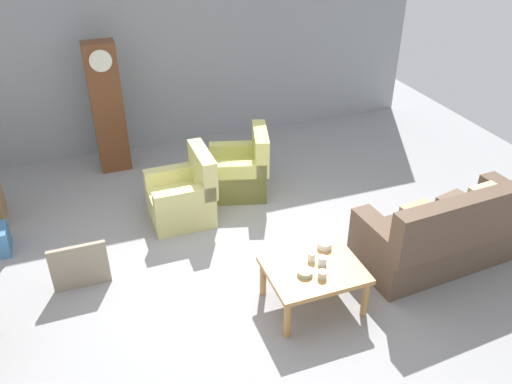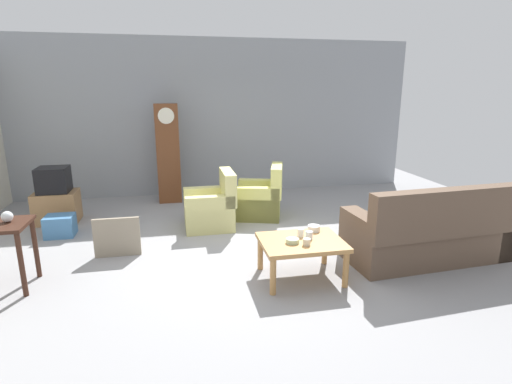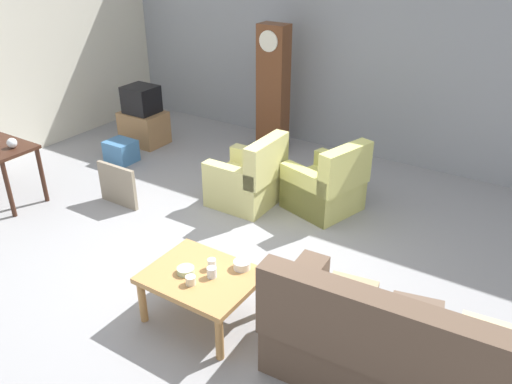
{
  "view_description": "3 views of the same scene",
  "coord_description": "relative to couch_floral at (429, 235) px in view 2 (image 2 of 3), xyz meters",
  "views": [
    {
      "loc": [
        -1.48,
        -4.38,
        3.85
      ],
      "look_at": [
        0.24,
        0.27,
        0.82
      ],
      "focal_mm": 36.7,
      "sensor_mm": 36.0,
      "label": 1
    },
    {
      "loc": [
        -0.94,
        -4.95,
        2.2
      ],
      "look_at": [
        0.17,
        0.37,
        0.78
      ],
      "focal_mm": 28.0,
      "sensor_mm": 36.0,
      "label": 2
    },
    {
      "loc": [
        2.86,
        -3.6,
        3.2
      ],
      "look_at": [
        0.16,
        0.59,
        0.6
      ],
      "focal_mm": 36.37,
      "sensor_mm": 36.0,
      "label": 3
    }
  ],
  "objects": [
    {
      "name": "ground_plane",
      "position": [
        -2.26,
        0.63,
        -0.36
      ],
      "size": [
        10.4,
        10.4,
        0.0
      ],
      "primitive_type": "plane",
      "color": "gray"
    },
    {
      "name": "grandfather_clock",
      "position": [
        -3.31,
        3.57,
        0.61
      ],
      "size": [
        0.44,
        0.3,
        1.92
      ],
      "color": "brown",
      "rests_on": "ground_plane"
    },
    {
      "name": "bowl_white_stacked",
      "position": [
        -1.54,
        0.12,
        0.16
      ],
      "size": [
        0.15,
        0.15,
        0.07
      ],
      "primitive_type": "cylinder",
      "color": "white",
      "rests_on": "coffee_table_wood"
    },
    {
      "name": "tv_crt",
      "position": [
        -5.18,
        2.67,
        0.38
      ],
      "size": [
        0.48,
        0.44,
        0.42
      ],
      "primitive_type": "cube",
      "color": "black",
      "rests_on": "tv_stand_cabinet"
    },
    {
      "name": "framed_picture_leaning",
      "position": [
        -4.0,
        0.96,
        -0.09
      ],
      "size": [
        0.6,
        0.05,
        0.54
      ],
      "primitive_type": "cube",
      "color": "gray",
      "rests_on": "ground_plane"
    },
    {
      "name": "cup_blue_rimmed",
      "position": [
        -1.69,
        -0.12,
        0.17
      ],
      "size": [
        0.08,
        0.08,
        0.09
      ],
      "primitive_type": "cylinder",
      "color": "silver",
      "rests_on": "coffee_table_wood"
    },
    {
      "name": "tv_stand_cabinet",
      "position": [
        -5.18,
        2.67,
        -0.1
      ],
      "size": [
        0.68,
        0.52,
        0.52
      ],
      "primitive_type": "cube",
      "color": "#997047",
      "rests_on": "ground_plane"
    },
    {
      "name": "storage_box_blue",
      "position": [
        -4.96,
        1.94,
        -0.19
      ],
      "size": [
        0.41,
        0.36,
        0.32
      ],
      "primitive_type": "cube",
      "color": "teal",
      "rests_on": "ground_plane"
    },
    {
      "name": "armchair_olive_far",
      "position": [
        -1.75,
        2.26,
        -0.05
      ],
      "size": [
        0.97,
        0.95,
        0.92
      ],
      "color": "#D2D270",
      "rests_on": "ground_plane"
    },
    {
      "name": "armchair_olive_near",
      "position": [
        -2.65,
        1.88,
        -0.05
      ],
      "size": [
        0.79,
        0.76,
        0.92
      ],
      "color": "#CCC67A",
      "rests_on": "ground_plane"
    },
    {
      "name": "couch_floral",
      "position": [
        0.0,
        0.0,
        0.0
      ],
      "size": [
        2.15,
        1.01,
        1.04
      ],
      "color": "brown",
      "rests_on": "ground_plane"
    },
    {
      "name": "glass_dome_cloche",
      "position": [
        -5.03,
        0.32,
        0.48
      ],
      "size": [
        0.12,
        0.12,
        0.12
      ],
      "primitive_type": "sphere",
      "color": "silver",
      "rests_on": "console_table_dark"
    },
    {
      "name": "garage_door_wall",
      "position": [
        -2.26,
        4.23,
        1.24
      ],
      "size": [
        8.4,
        0.16,
        3.2
      ],
      "primitive_type": "cube",
      "color": "gray",
      "rests_on": "ground_plane"
    },
    {
      "name": "coffee_table_wood",
      "position": [
        -1.79,
        -0.15,
        0.05
      ],
      "size": [
        0.96,
        0.76,
        0.48
      ],
      "color": "#B27F47",
      "rests_on": "ground_plane"
    },
    {
      "name": "cup_white_porcelain",
      "position": [
        -1.76,
        -0.03,
        0.17
      ],
      "size": [
        0.08,
        0.08,
        0.1
      ],
      "primitive_type": "cylinder",
      "color": "white",
      "rests_on": "coffee_table_wood"
    },
    {
      "name": "cup_cream_tall",
      "position": [
        -1.78,
        -0.3,
        0.16
      ],
      "size": [
        0.09,
        0.09,
        0.08
      ],
      "primitive_type": "cylinder",
      "color": "beige",
      "rests_on": "coffee_table_wood"
    },
    {
      "name": "bowl_shallow_green",
      "position": [
        -1.92,
        -0.2,
        0.15
      ],
      "size": [
        0.15,
        0.15,
        0.05
      ],
      "primitive_type": "cylinder",
      "color": "#B2C69E",
      "rests_on": "coffee_table_wood"
    }
  ]
}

